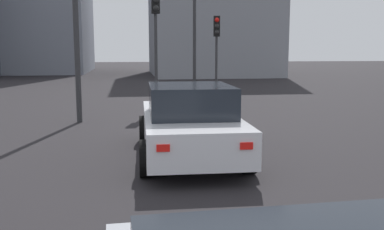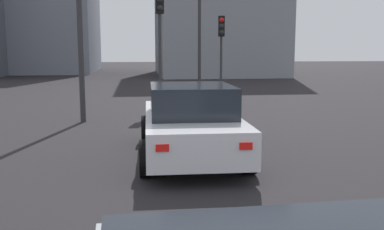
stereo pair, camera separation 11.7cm
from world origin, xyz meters
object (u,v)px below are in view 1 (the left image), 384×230
Objects in this scene: car_white_lead at (189,122)px; traffic_light_near_left at (156,23)px; street_lamp_far at (194,15)px; traffic_light_near_right at (217,39)px.

traffic_light_near_left is (7.16, 0.18, 2.36)m from car_white_lead.
street_lamp_far is at bearing 156.05° from traffic_light_near_left.
traffic_light_near_right is 2.67m from street_lamp_far.
street_lamp_far is at bearing -7.61° from car_white_lead.
car_white_lead is 1.23× the size of traffic_light_near_right.
street_lamp_far reaches higher than traffic_light_near_right.
traffic_light_near_left is 0.67× the size of street_lamp_far.
traffic_light_near_right is 0.57× the size of street_lamp_far.
street_lamp_far reaches higher than car_white_lead.
traffic_light_near_left is 4.75m from traffic_light_near_right.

